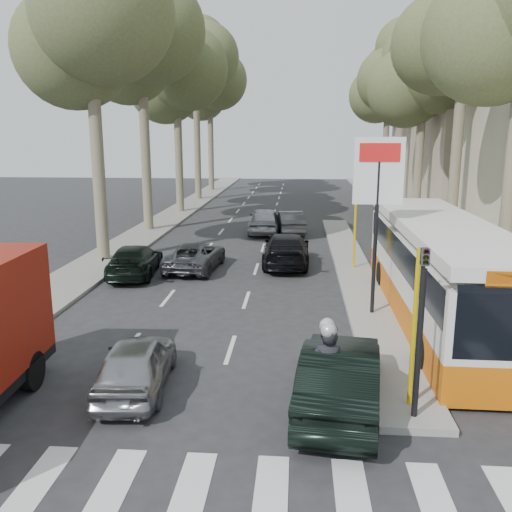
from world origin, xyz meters
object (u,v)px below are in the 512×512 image
(silver_hatchback, at_px, (136,363))
(dark_hatchback, at_px, (340,376))
(city_bus, at_px, (439,268))
(motorcycle, at_px, (327,371))

(silver_hatchback, xyz_separation_m, dark_hatchback, (4.53, -0.54, 0.12))
(dark_hatchback, height_order, city_bus, city_bus)
(dark_hatchback, relative_size, city_bus, 0.37)
(dark_hatchback, bearing_deg, city_bus, -112.68)
(dark_hatchback, xyz_separation_m, motorcycle, (-0.30, -0.24, 0.21))
(silver_hatchback, relative_size, dark_hatchback, 0.81)
(dark_hatchback, bearing_deg, silver_hatchback, 0.58)
(silver_hatchback, distance_m, city_bus, 9.67)
(silver_hatchback, xyz_separation_m, motorcycle, (4.23, -0.78, 0.32))
(silver_hatchback, bearing_deg, dark_hatchback, 168.51)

